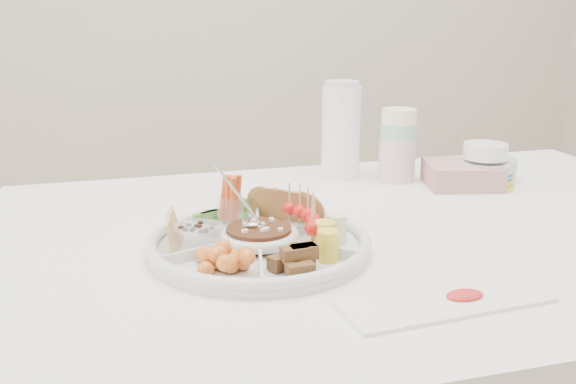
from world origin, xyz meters
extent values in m
cylinder|color=silver|center=(-0.27, -0.06, 0.78)|extent=(0.48, 0.48, 0.04)
cylinder|color=black|center=(-0.27, -0.06, 0.79)|extent=(0.14, 0.14, 0.04)
cylinder|color=white|center=(0.16, 0.31, 0.88)|extent=(0.09, 0.09, 0.24)
cylinder|color=white|center=(0.04, 0.38, 0.88)|extent=(0.12, 0.12, 0.24)
cylinder|color=#A9C2B6|center=(0.39, 0.25, 0.80)|extent=(0.12, 0.12, 0.08)
cube|color=tan|center=(0.29, 0.22, 0.79)|extent=(0.19, 0.18, 0.05)
cylinder|color=#E0D255|center=(0.34, 0.21, 0.80)|extent=(0.19, 0.19, 0.09)
cube|color=white|center=(-0.06, -0.33, 0.76)|extent=(0.32, 0.13, 0.01)
camera|label=1|loc=(-0.50, -1.08, 1.17)|focal=40.00mm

